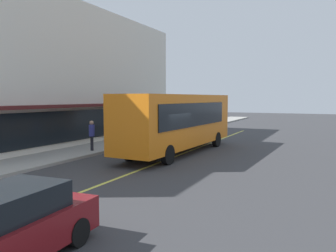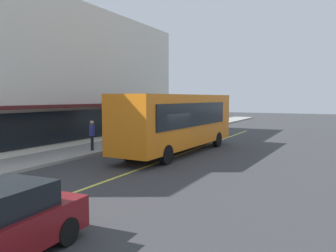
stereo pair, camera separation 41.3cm
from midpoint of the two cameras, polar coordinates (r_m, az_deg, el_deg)
The scene contains 8 objects.
ground at distance 18.12m, azimuth 0.12°, elevation -5.76°, with size 120.00×120.00×0.00m, color #38383A.
sidewalk at distance 21.31m, azimuth -14.01°, elevation -4.11°, with size 80.00×3.08×0.15m, color #9E9B93.
lane_centre_stripe at distance 18.12m, azimuth 0.12°, elevation -5.75°, with size 36.00×0.16×0.01m, color #D8D14C.
storefront_building at distance 27.70m, azimuth -23.49°, elevation 7.64°, with size 26.53×12.37×9.78m.
bus at distance 20.28m, azimuth 2.43°, elevation 1.02°, with size 11.22×2.98×3.50m.
traffic_light at distance 26.42m, azimuth -2.66°, elevation 3.08°, with size 0.30×0.52×3.20m.
pedestrian_waiting at distance 20.79m, azimuth -12.15°, elevation -1.06°, with size 0.34×0.34×1.80m.
pedestrian_mid_block at distance 26.55m, azimuth -6.80°, elevation 0.31°, with size 0.34×0.34×1.83m.
Camera 2 is at (-15.83, -8.17, 3.31)m, focal length 36.14 mm.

